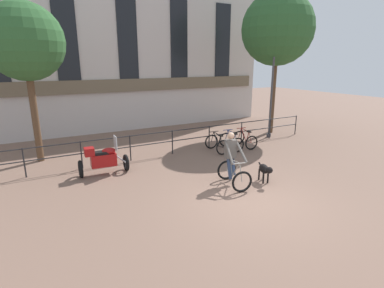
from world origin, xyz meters
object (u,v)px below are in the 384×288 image
Objects in this scene: cyclist_with_bike at (232,162)px; parked_motorcycle at (103,159)px; parked_bicycle_near_lamp at (217,144)px; parked_bicycle_mid_right at (245,140)px; dog at (265,170)px; street_lamp at (272,88)px; parked_bicycle_mid_left at (231,142)px.

parked_motorcycle is at bearing 150.08° from cyclist_with_bike.
parked_bicycle_near_lamp is at bearing 74.29° from cyclist_with_bike.
parked_bicycle_mid_right is at bearing -175.14° from parked_bicycle_near_lamp.
dog is 4.31m from parked_bicycle_mid_right.
cyclist_with_bike is 1.86× the size of dog.
street_lamp is at bearing 47.72° from cyclist_with_bike.
cyclist_with_bike is 0.37× the size of street_lamp.
cyclist_with_bike is 1.46× the size of parked_bicycle_mid_left.
parked_motorcycle reaches higher than dog.
dog is at bearing 85.69° from parked_bicycle_near_lamp.
parked_motorcycle is at bearing 8.92° from parked_bicycle_near_lamp.
street_lamp reaches higher than parked_bicycle_near_lamp.
parked_motorcycle is at bearing -171.94° from street_lamp.
parked_bicycle_near_lamp is 1.00× the size of parked_bicycle_mid_right.
street_lamp is (5.55, 4.21, 1.84)m from cyclist_with_bike.
parked_bicycle_mid_left is (0.78, 0.00, 0.00)m from parked_bicycle_near_lamp.
parked_motorcycle is 1.49× the size of parked_bicycle_mid_right.
parked_motorcycle is 0.37× the size of street_lamp.
parked_bicycle_near_lamp is 1.57m from parked_bicycle_mid_right.
parked_bicycle_mid_left reaches higher than dog.
cyclist_with_bike is at bearing 68.59° from parked_bicycle_near_lamp.
parked_motorcycle is 1.49× the size of parked_bicycle_near_lamp.
parked_motorcycle is at bearing 159.08° from dog.
parked_bicycle_mid_right is (0.78, -0.00, -0.00)m from parked_bicycle_mid_left.
parked_bicycle_mid_left is at bearing 64.36° from cyclist_with_bike.
cyclist_with_bike is at bearing -142.83° from street_lamp.
parked_motorcycle is at bearing 8.86° from parked_bicycle_mid_left.
parked_bicycle_mid_right is (3.20, 3.30, -0.41)m from cyclist_with_bike.
cyclist_with_bike is 1.46× the size of parked_bicycle_near_lamp.
parked_motorcycle is at bearing 7.99° from parked_bicycle_mid_right.
parked_bicycle_near_lamp is at bearing -166.89° from street_lamp.
street_lamp reaches higher than parked_bicycle_mid_right.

